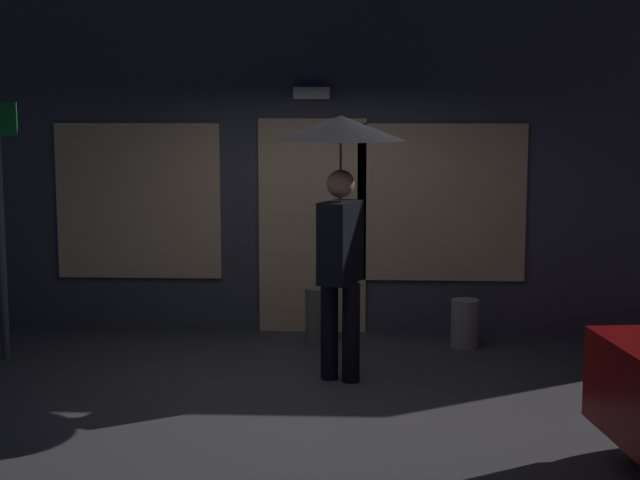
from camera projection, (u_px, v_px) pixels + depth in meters
ground_plane at (297, 392)px, 7.95m from camera, size 18.00×18.00×0.00m
building_facade at (313, 147)px, 10.01m from camera, size 10.43×0.48×3.83m
person_with_umbrella at (341, 175)px, 8.06m from camera, size 1.09×1.09×2.25m
street_sign_post at (0, 209)px, 8.83m from camera, size 0.40×0.07×2.46m
sidewalk_bollard at (465, 324)px, 9.40m from camera, size 0.27×0.27×0.47m
sidewalk_bollard_2 at (316, 316)px, 9.51m from camera, size 0.21×0.21×0.56m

